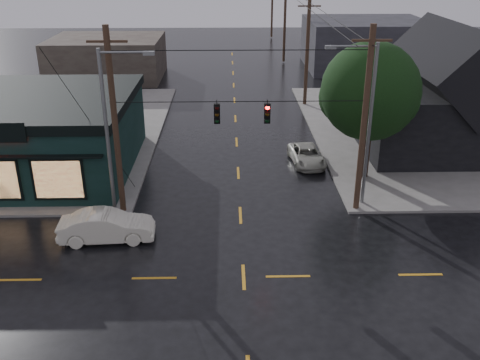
{
  "coord_description": "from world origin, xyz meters",
  "views": [
    {
      "loc": [
        -0.63,
        -20.17,
        13.61
      ],
      "look_at": [
        -0.06,
        4.36,
        2.84
      ],
      "focal_mm": 40.0,
      "sensor_mm": 36.0,
      "label": 1
    }
  ],
  "objects_px": {
    "utility_pole_ne": "(356,210)",
    "sedan_cream": "(107,226)",
    "suv_silver": "(307,156)",
    "corner_tree": "(370,92)",
    "utility_pole_nw": "(124,212)"
  },
  "relations": [
    {
      "from": "corner_tree",
      "to": "utility_pole_nw",
      "type": "relative_size",
      "value": 0.84
    },
    {
      "from": "utility_pole_nw",
      "to": "sedan_cream",
      "type": "distance_m",
      "value": 3.15
    },
    {
      "from": "corner_tree",
      "to": "utility_pole_ne",
      "type": "xyz_separation_m",
      "value": [
        -1.39,
        -4.5,
        -5.62
      ]
    },
    {
      "from": "utility_pole_nw",
      "to": "sedan_cream",
      "type": "relative_size",
      "value": 2.16
    },
    {
      "from": "utility_pole_nw",
      "to": "suv_silver",
      "type": "height_order",
      "value": "utility_pole_nw"
    },
    {
      "from": "corner_tree",
      "to": "utility_pole_ne",
      "type": "relative_size",
      "value": 0.84
    },
    {
      "from": "corner_tree",
      "to": "utility_pole_nw",
      "type": "height_order",
      "value": "corner_tree"
    },
    {
      "from": "utility_pole_nw",
      "to": "utility_pole_ne",
      "type": "distance_m",
      "value": 13.0
    },
    {
      "from": "corner_tree",
      "to": "utility_pole_nw",
      "type": "bearing_deg",
      "value": -162.65
    },
    {
      "from": "utility_pole_nw",
      "to": "utility_pole_ne",
      "type": "bearing_deg",
      "value": 0.0
    },
    {
      "from": "utility_pole_ne",
      "to": "sedan_cream",
      "type": "relative_size",
      "value": 2.16
    },
    {
      "from": "utility_pole_ne",
      "to": "sedan_cream",
      "type": "bearing_deg",
      "value": -167.07
    },
    {
      "from": "sedan_cream",
      "to": "suv_silver",
      "type": "relative_size",
      "value": 1.09
    },
    {
      "from": "utility_pole_ne",
      "to": "suv_silver",
      "type": "bearing_deg",
      "value": 104.61
    },
    {
      "from": "corner_tree",
      "to": "sedan_cream",
      "type": "height_order",
      "value": "corner_tree"
    }
  ]
}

